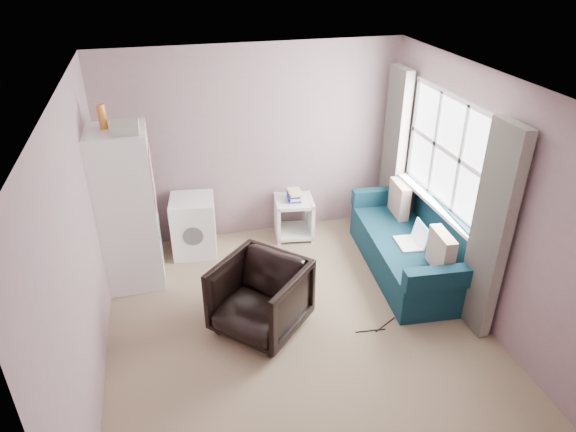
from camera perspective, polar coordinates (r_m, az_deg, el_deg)
name	(u,v)px	position (r m, az deg, el deg)	size (l,w,h in m)	color
room	(301,222)	(4.73, 1.43, -0.69)	(3.84, 4.24, 2.54)	#917B5F
armchair	(260,294)	(5.20, -3.12, -8.69)	(0.81, 0.76, 0.84)	black
fridge	(127,209)	(5.91, -17.51, 0.78)	(0.66, 0.63, 2.10)	white
washing_machine	(194,225)	(6.54, -10.44, -0.94)	(0.59, 0.59, 0.75)	white
side_table	(294,215)	(6.82, 0.67, 0.14)	(0.55, 0.55, 0.67)	white
sofa	(416,246)	(6.30, 14.01, -3.23)	(1.09, 2.10, 0.91)	#0E3444
window_dressing	(435,185)	(6.01, 16.01, 3.30)	(0.17, 2.62, 2.18)	white
floor_cables	(378,328)	(5.52, 9.96, -12.11)	(0.49, 0.17, 0.01)	black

